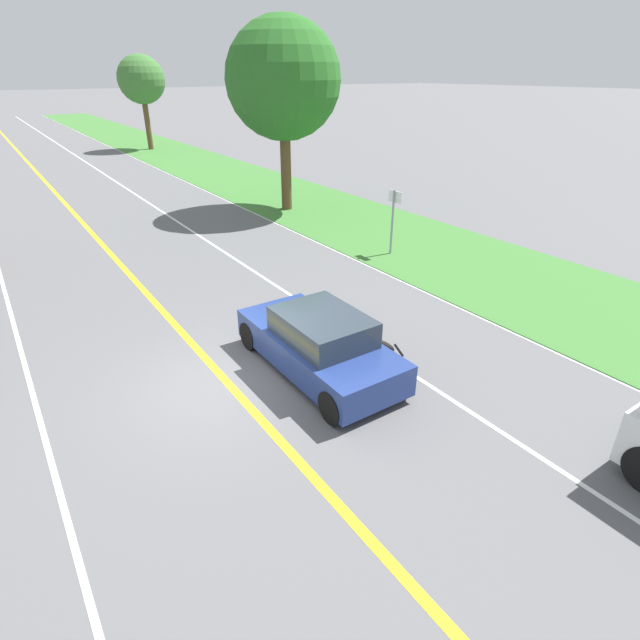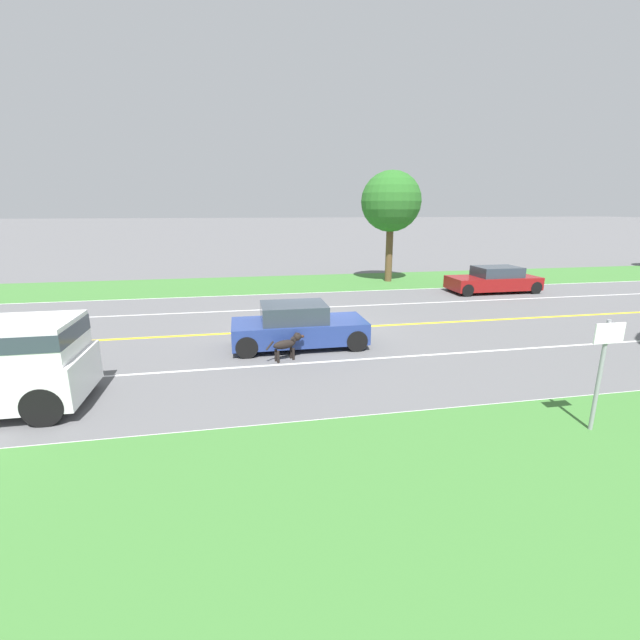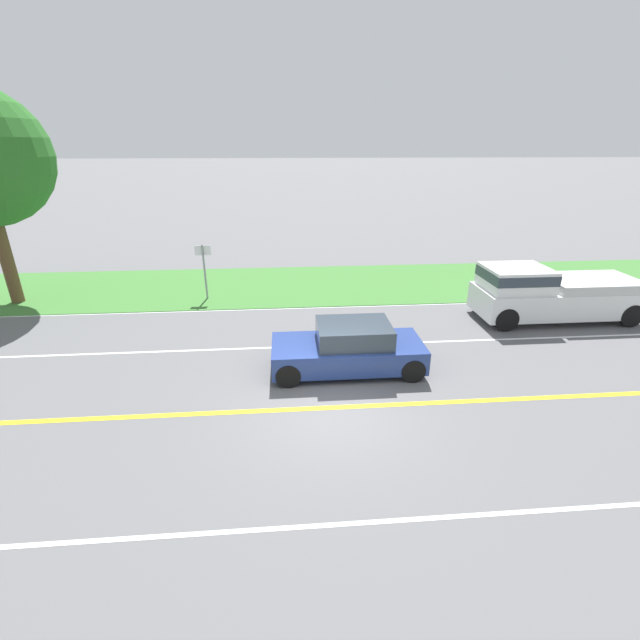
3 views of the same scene
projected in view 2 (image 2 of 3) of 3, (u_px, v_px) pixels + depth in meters
ground_plane at (309, 329)px, 15.81m from camera, size 400.00×400.00×0.00m
centre_divider_line at (309, 329)px, 15.81m from camera, size 0.18×160.00×0.01m
lane_edge_line_right at (361, 417)px, 9.16m from camera, size 0.14×160.00×0.01m
lane_edge_line_left at (287, 294)px, 22.47m from camera, size 0.14×160.00×0.01m
lane_dash_same_dir at (328, 361)px, 12.48m from camera, size 0.10×160.00×0.01m
lane_dash_oncoming at (296, 308)px, 19.14m from camera, size 0.10×160.00×0.01m
grass_verge_right at (417, 511)px, 6.30m from camera, size 6.00×160.00×0.03m
grass_verge_left at (282, 284)px, 25.32m from camera, size 6.00×160.00×0.03m
ego_car at (298, 327)px, 13.72m from camera, size 1.84×4.26×1.42m
dog at (288, 344)px, 12.52m from camera, size 0.53×1.20×0.81m
oncoming_car at (494, 280)px, 22.75m from camera, size 1.94×4.72×1.36m
roadside_tree_left_near at (391, 202)px, 25.00m from camera, size 3.51×3.51×6.50m
street_sign at (603, 362)px, 8.23m from camera, size 0.11×0.64×2.31m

